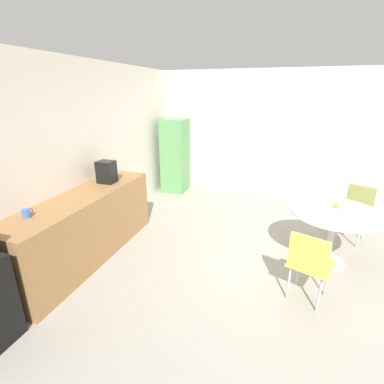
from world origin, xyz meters
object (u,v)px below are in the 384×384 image
mug_white (26,213)px  fruit_bowl (336,209)px  chair_olive (357,207)px  round_table (334,221)px  locker_cabinet (175,156)px  chair_yellow (309,260)px  coffee_maker (106,172)px

mug_white → fruit_bowl: bearing=-63.8°
chair_olive → round_table: bearing=153.2°
fruit_bowl → mug_white: mug_white is taller
locker_cabinet → mug_white: locker_cabinet is taller
chair_yellow → coffee_maker: bearing=77.6°
fruit_bowl → mug_white: (-1.57, 3.20, 0.16)m
round_table → fruit_bowl: 0.19m
chair_yellow → mug_white: mug_white is taller
locker_cabinet → fruit_bowl: bearing=-126.3°
round_table → chair_olive: bearing=-26.8°
chair_yellow → fruit_bowl: 0.96m
locker_cabinet → chair_yellow: bearing=-138.8°
round_table → chair_yellow: 0.97m
coffee_maker → fruit_bowl: bearing=-85.4°
fruit_bowl → chair_olive: bearing=-26.1°
round_table → coffee_maker: size_ratio=3.42×
chair_yellow → locker_cabinet: bearing=41.2°
round_table → mug_white: 3.61m
mug_white → coffee_maker: coffee_maker is taller
round_table → fruit_bowl: (-0.05, 0.01, 0.18)m
chair_yellow → coffee_maker: coffee_maker is taller
locker_cabinet → mug_white: bearing=177.0°
round_table → chair_olive: (0.86, -0.44, -0.08)m
locker_cabinet → chair_olive: (-1.30, -3.45, -0.28)m
mug_white → locker_cabinet: bearing=-3.0°
round_table → chair_yellow: bearing=160.3°
fruit_bowl → coffee_maker: bearing=94.6°
chair_olive → coffee_maker: (-1.16, 3.55, 0.54)m
locker_cabinet → round_table: 3.71m
locker_cabinet → chair_olive: 3.69m
locker_cabinet → chair_olive: size_ratio=1.93×
chair_yellow → fruit_bowl: (0.86, -0.32, 0.27)m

